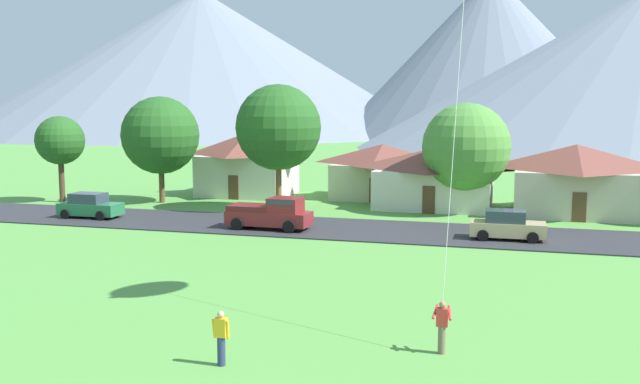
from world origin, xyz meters
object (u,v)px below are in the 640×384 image
house_rightmost (382,170)px  tree_right_of_center (278,127)px  house_right_center (435,176)px  house_left_center (576,178)px  tree_far_right (60,141)px  parked_car_green_mid_west (90,206)px  pickup_truck_maroon_west_side (271,213)px  watcher_person (221,337)px  tree_near_left (466,147)px  house_leftmost (248,163)px  parked_car_tan_west_end (507,226)px  tree_left_of_center (160,135)px

house_rightmost → tree_right_of_center: tree_right_of_center is taller
house_right_center → house_left_center: bearing=-4.1°
tree_right_of_center → tree_far_right: tree_right_of_center is taller
house_left_center → tree_right_of_center: tree_right_of_center is taller
house_rightmost → parked_car_green_mid_west: (-17.26, -15.92, -1.47)m
parked_car_green_mid_west → tree_right_of_center: bearing=31.4°
tree_right_of_center → pickup_truck_maroon_west_side: tree_right_of_center is taller
watcher_person → parked_car_green_mid_west: bearing=131.2°
watcher_person → tree_near_left: bearing=81.5°
tree_near_left → house_left_center: bearing=15.8°
house_right_center → tree_far_right: (-29.02, -5.64, 2.58)m
house_leftmost → house_rightmost: size_ratio=0.95×
house_leftmost → parked_car_green_mid_west: size_ratio=1.87×
house_leftmost → watcher_person: (14.09, -37.45, -1.91)m
pickup_truck_maroon_west_side → house_leftmost: bearing=116.5°
house_rightmost → parked_car_green_mid_west: 23.52m
parked_car_tan_west_end → pickup_truck_maroon_west_side: pickup_truck_maroon_west_side is taller
parked_car_tan_west_end → tree_near_left: bearing=107.8°
tree_left_of_center → pickup_truck_maroon_west_side: size_ratio=1.60×
house_rightmost → house_right_center: bearing=-37.9°
tree_near_left → tree_right_of_center: bearing=-169.5°
house_leftmost → parked_car_tan_west_end: size_ratio=1.87×
house_right_center → tree_right_of_center: 12.59m
tree_far_right → parked_car_green_mid_west: bearing=-43.2°
watcher_person → parked_car_tan_west_end: bearing=70.6°
house_left_center → tree_left_of_center: 31.54m
parked_car_tan_west_end → watcher_person: bearing=-109.4°
house_right_center → house_rightmost: bearing=142.1°
pickup_truck_maroon_west_side → watcher_person: size_ratio=3.14×
house_left_center → house_right_center: bearing=175.9°
tree_near_left → pickup_truck_maroon_west_side: tree_near_left is taller
tree_left_of_center → parked_car_tan_west_end: size_ratio=1.99×
tree_left_of_center → house_rightmost: bearing=24.2°
tree_near_left → pickup_truck_maroon_west_side: bearing=-137.6°
tree_left_of_center → tree_far_right: bearing=-165.7°
tree_near_left → tree_right_of_center: tree_right_of_center is taller
house_leftmost → pickup_truck_maroon_west_side: house_leftmost is taller
tree_far_right → parked_car_tan_west_end: 35.49m
house_left_center → parked_car_green_mid_west: (-32.11, -11.47, -1.70)m
pickup_truck_maroon_west_side → tree_far_right: bearing=160.3°
watcher_person → tree_left_of_center: bearing=121.3°
house_rightmost → tree_far_right: bearing=-158.9°
parked_car_tan_west_end → pickup_truck_maroon_west_side: (-14.17, -0.50, 0.19)m
house_right_center → tree_near_left: (2.47, -2.86, 2.42)m
tree_far_right → parked_car_tan_west_end: (34.59, -6.83, -4.05)m
house_rightmost → parked_car_tan_west_end: 19.28m
parked_car_green_mid_west → house_right_center: bearing=28.9°
house_leftmost → watcher_person: house_leftmost is taller
house_right_center → house_rightmost: (-4.79, 3.73, -0.00)m
tree_left_of_center → tree_far_right: 8.06m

